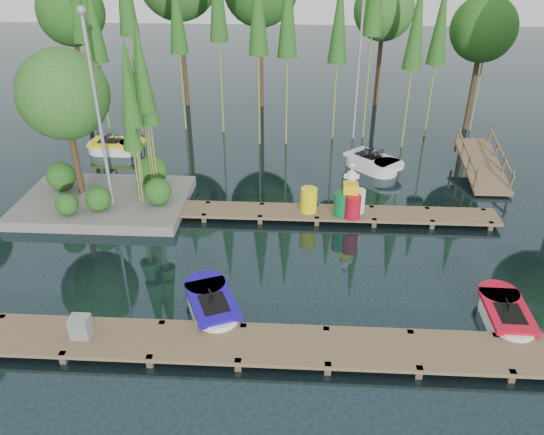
# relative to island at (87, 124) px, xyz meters

# --- Properties ---
(ground_plane) EXTENTS (90.00, 90.00, 0.00)m
(ground_plane) POSITION_rel_island_xyz_m (6.30, -3.29, -3.18)
(ground_plane) COLOR #1B2C32
(near_dock) EXTENTS (18.00, 1.50, 0.50)m
(near_dock) POSITION_rel_island_xyz_m (6.30, -7.79, -2.95)
(near_dock) COLOR brown
(near_dock) RESTS_ON ground
(far_dock) EXTENTS (15.00, 1.20, 0.50)m
(far_dock) POSITION_rel_island_xyz_m (7.30, -0.79, -2.95)
(far_dock) COLOR brown
(far_dock) RESTS_ON ground
(island) EXTENTS (6.20, 4.20, 6.75)m
(island) POSITION_rel_island_xyz_m (0.00, 0.00, 0.00)
(island) COLOR slate
(island) RESTS_ON ground
(tree_screen) EXTENTS (34.42, 18.53, 10.31)m
(tree_screen) POSITION_rel_island_xyz_m (4.26, 7.31, 2.93)
(tree_screen) COLOR #3F2D1B
(tree_screen) RESTS_ON ground
(lamp_island) EXTENTS (0.30, 0.30, 7.25)m
(lamp_island) POSITION_rel_island_xyz_m (0.80, -0.79, 1.08)
(lamp_island) COLOR gray
(lamp_island) RESTS_ON ground
(lamp_rear) EXTENTS (0.30, 0.30, 7.25)m
(lamp_rear) POSITION_rel_island_xyz_m (10.30, 7.71, 1.08)
(lamp_rear) COLOR gray
(lamp_rear) RESTS_ON ground
(ramp) EXTENTS (1.50, 3.94, 1.49)m
(ramp) POSITION_rel_island_xyz_m (15.30, 3.21, -2.60)
(ramp) COLOR brown
(ramp) RESTS_ON ground
(boat_blue) EXTENTS (2.05, 2.80, 0.86)m
(boat_blue) POSITION_rel_island_xyz_m (5.36, -6.37, -2.93)
(boat_blue) COLOR white
(boat_blue) RESTS_ON ground
(boat_red) EXTENTS (1.14, 2.44, 0.81)m
(boat_red) POSITION_rel_island_xyz_m (13.27, -6.31, -2.95)
(boat_red) COLOR white
(boat_red) RESTS_ON ground
(boat_yellow_far) EXTENTS (2.76, 1.27, 1.38)m
(boat_yellow_far) POSITION_rel_island_xyz_m (-1.00, 5.09, -2.89)
(boat_yellow_far) COLOR white
(boat_yellow_far) RESTS_ON ground
(boat_white_far) EXTENTS (2.88, 2.92, 1.34)m
(boat_white_far) POSITION_rel_island_xyz_m (10.82, 3.80, -2.88)
(boat_white_far) COLOR white
(boat_white_far) RESTS_ON ground
(utility_cabinet) EXTENTS (0.48, 0.41, 0.59)m
(utility_cabinet) POSITION_rel_island_xyz_m (2.27, -7.79, -2.59)
(utility_cabinet) COLOR gray
(utility_cabinet) RESTS_ON near_dock
(yellow_barrel) EXTENTS (0.60, 0.60, 0.90)m
(yellow_barrel) POSITION_rel_island_xyz_m (8.01, -0.79, -2.43)
(yellow_barrel) COLOR yellow
(yellow_barrel) RESTS_ON far_dock
(drum_cluster) EXTENTS (1.13, 1.04, 1.96)m
(drum_cluster) POSITION_rel_island_xyz_m (9.49, -0.94, -2.31)
(drum_cluster) COLOR #0B6530
(drum_cluster) RESTS_ON far_dock
(seagull_post) EXTENTS (0.50, 0.27, 0.81)m
(seagull_post) POSITION_rel_island_xyz_m (9.66, -0.79, -2.34)
(seagull_post) COLOR gray
(seagull_post) RESTS_ON far_dock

